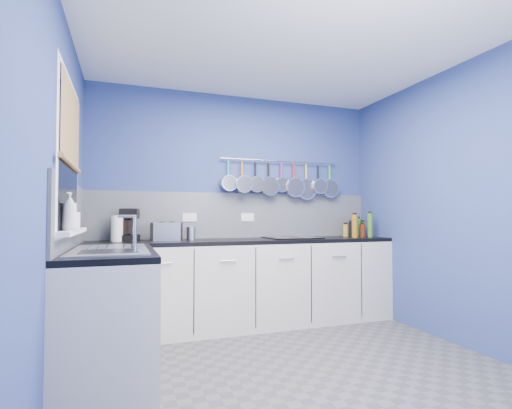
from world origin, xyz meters
TOP-DOWN VIEW (x-y plane):
  - floor at (0.00, 0.00)m, footprint 3.20×3.00m
  - ceiling at (0.00, 0.00)m, footprint 3.20×3.00m
  - wall_back at (0.00, 1.51)m, footprint 3.20×0.02m
  - wall_front at (0.00, -1.51)m, footprint 3.20×0.02m
  - wall_left at (-1.61, 0.00)m, footprint 0.02×3.00m
  - wall_right at (1.61, 0.00)m, footprint 0.02×3.00m
  - backsplash_back at (0.00, 1.49)m, footprint 3.20×0.02m
  - backsplash_left at (-1.59, 0.60)m, footprint 0.02×1.80m
  - cabinet_run_back at (0.00, 1.20)m, footprint 3.20×0.60m
  - worktop_back at (0.00, 1.20)m, footprint 3.20×0.60m
  - cabinet_run_left at (-1.30, 0.30)m, footprint 0.60×1.20m
  - worktop_left at (-1.30, 0.30)m, footprint 0.60×1.20m
  - window_frame at (-1.58, 0.30)m, footprint 0.01×1.00m
  - window_glass at (-1.57, 0.30)m, footprint 0.01×0.90m
  - bamboo_blind at (-1.56, 0.30)m, footprint 0.01×0.90m
  - window_sill at (-1.55, 0.30)m, footprint 0.10×0.98m
  - sink_unit at (-1.30, 0.30)m, footprint 0.50×0.95m
  - mixer_tap at (-1.14, 0.12)m, footprint 0.12×0.08m
  - socket_left at (-0.55, 1.48)m, footprint 0.15×0.01m
  - socket_right at (0.10, 1.48)m, footprint 0.15×0.01m
  - pot_rail at (0.50, 1.45)m, footprint 1.45×0.02m
  - soap_bottle_a at (-1.53, 0.02)m, footprint 0.11×0.11m
  - soap_bottle_b at (-1.53, 0.13)m, footprint 0.10×0.10m
  - paper_towel at (-1.28, 1.28)m, footprint 0.12×0.12m
  - coffee_maker at (-1.16, 1.33)m, footprint 0.21×0.23m
  - toaster at (-0.82, 1.23)m, footprint 0.30×0.20m
  - canister at (-0.57, 1.27)m, footprint 0.10×0.10m
  - hob at (0.53, 1.22)m, footprint 0.55×0.49m
  - pan_0 at (-0.13, 1.44)m, footprint 0.17×0.09m
  - pan_1 at (0.02, 1.44)m, footprint 0.19×0.13m
  - pan_2 at (0.18, 1.44)m, footprint 0.18×0.09m
  - pan_3 at (0.34, 1.44)m, footprint 0.22×0.09m
  - pan_4 at (0.50, 1.44)m, footprint 0.17×0.06m
  - pan_5 at (0.66, 1.44)m, footprint 0.23×0.08m
  - pan_6 at (0.82, 1.44)m, footprint 0.25×0.06m
  - pan_7 at (0.98, 1.44)m, footprint 0.19×0.09m
  - pan_8 at (1.14, 1.44)m, footprint 0.22×0.06m
  - condiment_0 at (1.46, 1.31)m, footprint 0.06×0.06m
  - condiment_1 at (1.37, 1.33)m, footprint 0.05×0.05m
  - condiment_2 at (1.28, 1.33)m, footprint 0.07×0.07m
  - condiment_3 at (1.45, 1.23)m, footprint 0.05×0.05m
  - condiment_4 at (1.37, 1.22)m, footprint 0.07×0.07m
  - condiment_5 at (1.29, 1.23)m, footprint 0.05×0.05m
  - condiment_6 at (1.47, 1.11)m, footprint 0.06×0.06m
  - condiment_7 at (1.37, 1.12)m, footprint 0.06×0.06m
  - condiment_8 at (1.25, 1.10)m, footprint 0.07×0.07m

SIDE VIEW (x-z plane):
  - floor at x=0.00m, z-range -0.02..0.00m
  - cabinet_run_back at x=0.00m, z-range 0.00..0.86m
  - cabinet_run_left at x=-1.30m, z-range 0.00..0.86m
  - worktop_back at x=0.00m, z-range 0.86..0.90m
  - worktop_left at x=-1.30m, z-range 0.86..0.90m
  - sink_unit at x=-1.30m, z-range 0.90..0.91m
  - hob at x=0.53m, z-range 0.90..0.91m
  - canister at x=-0.57m, z-range 0.90..1.04m
  - condiment_2 at x=1.28m, z-range 0.90..1.04m
  - condiment_7 at x=1.37m, z-range 0.90..1.05m
  - condiment_1 at x=1.37m, z-range 0.90..1.07m
  - condiment_3 at x=1.45m, z-range 0.90..1.07m
  - condiment_5 at x=1.29m, z-range 0.90..1.07m
  - condiment_0 at x=1.46m, z-range 0.90..1.08m
  - toaster at x=-0.82m, z-range 0.90..1.08m
  - condiment_4 at x=1.37m, z-range 0.90..1.12m
  - paper_towel at x=-1.28m, z-range 0.90..1.15m
  - condiment_8 at x=1.25m, z-range 0.90..1.16m
  - mixer_tap at x=-1.14m, z-range 0.90..1.16m
  - window_sill at x=-1.55m, z-range 1.02..1.05m
  - condiment_6 at x=1.47m, z-range 0.90..1.17m
  - coffee_maker at x=-1.16m, z-range 0.90..1.22m
  - socket_left at x=-0.55m, z-range 1.09..1.18m
  - socket_right at x=0.10m, z-range 1.09..1.18m
  - soap_bottle_b at x=-1.53m, z-range 1.05..1.22m
  - backsplash_back at x=0.00m, z-range 0.90..1.40m
  - backsplash_left at x=-1.59m, z-range 0.90..1.40m
  - soap_bottle_a at x=-1.53m, z-range 1.05..1.29m
  - wall_back at x=0.00m, z-range 0.00..2.50m
  - wall_front at x=0.00m, z-range 0.00..2.50m
  - wall_left at x=-1.61m, z-range 0.00..2.50m
  - wall_right at x=1.61m, z-range 0.00..2.50m
  - window_glass at x=-1.57m, z-range 1.05..2.05m
  - window_frame at x=-1.58m, z-range 1.00..2.10m
  - pan_6 at x=0.82m, z-range 1.34..1.78m
  - pan_5 at x=0.66m, z-range 1.36..1.78m
  - pan_8 at x=1.14m, z-range 1.37..1.78m
  - pan_3 at x=0.34m, z-range 1.37..1.78m
  - pan_1 at x=0.02m, z-range 1.40..1.78m
  - pan_7 at x=0.98m, z-range 1.40..1.78m
  - pan_2 at x=0.18m, z-range 1.41..1.78m
  - pan_0 at x=-0.13m, z-range 1.42..1.78m
  - pan_4 at x=0.50m, z-range 1.42..1.78m
  - bamboo_blind at x=-1.56m, z-range 1.50..2.05m
  - pot_rail at x=0.50m, z-range 1.77..1.79m
  - ceiling at x=0.00m, z-range 2.50..2.52m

